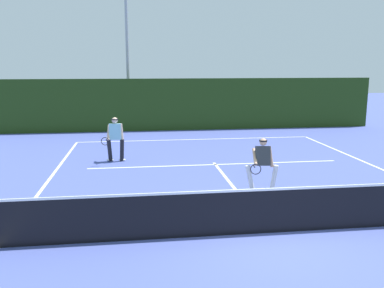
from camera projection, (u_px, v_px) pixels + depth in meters
The scene contains 10 objects.
ground_plane at pixel (270, 233), 8.75m from camera, with size 80.00×80.00×0.00m, color #4957A4.
court_line_baseline_far at pixel (195, 139), 19.60m from camera, with size 11.02×0.10×0.01m, color white.
court_line_service at pixel (215, 164), 14.69m from camera, with size 8.99×0.10×0.01m, color white.
court_line_centre at pixel (235, 188), 11.86m from camera, with size 0.10×6.40×0.01m, color white.
tennis_net at pixel (271, 210), 8.65m from camera, with size 12.07×0.09×1.07m.
player_near at pixel (262, 163), 11.38m from camera, with size 0.97×0.88×1.54m.
player_far at pixel (115, 137), 15.03m from camera, with size 0.83×0.85×1.64m.
tennis_ball at pixel (68, 208), 10.18m from camera, with size 0.07×0.07×0.07m, color #D1E033.
back_fence_windscreen at pixel (188, 104), 22.19m from camera, with size 20.74×0.12×2.79m, color #203912.
light_pole at pixel (127, 35), 22.69m from camera, with size 0.55×0.44×8.51m.
Camera 1 is at (-2.75, -7.93, 3.53)m, focal length 38.41 mm.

